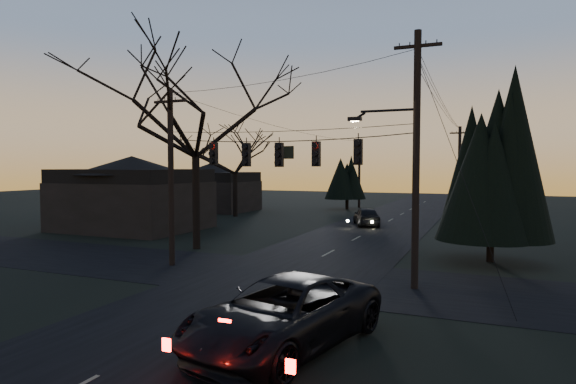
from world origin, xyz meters
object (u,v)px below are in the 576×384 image
at_px(utility_pole_right, 414,289).
at_px(evergreen_right, 492,166).
at_px(bare_tree_left, 195,120).
at_px(utility_pole_far_r, 458,218).
at_px(sedan_oncoming_a, 367,217).
at_px(utility_pole_left, 172,265).
at_px(utility_pole_far_l, 359,208).
at_px(suv_near, 284,314).

distance_m(utility_pole_right, evergreen_right, 8.90).
bearing_deg(evergreen_right, utility_pole_right, -111.40).
bearing_deg(bare_tree_left, utility_pole_far_r, 60.93).
bearing_deg(evergreen_right, sedan_oncoming_a, 127.29).
relative_size(evergreen_right, sedan_oncoming_a, 1.91).
relative_size(utility_pole_left, evergreen_right, 1.00).
distance_m(utility_pole_right, utility_pole_far_l, 37.79).
xyz_separation_m(bare_tree_left, evergreen_right, (15.80, 2.48, -2.65)).
bearing_deg(utility_pole_far_r, sedan_oncoming_a, -126.32).
relative_size(utility_pole_far_r, evergreen_right, 1.00).
xyz_separation_m(utility_pole_far_l, evergreen_right, (14.23, -29.04, 4.83)).
distance_m(utility_pole_left, bare_tree_left, 8.86).
relative_size(utility_pole_left, utility_pole_far_r, 1.00).
xyz_separation_m(bare_tree_left, sedan_oncoming_a, (6.54, 14.64, -6.73)).
relative_size(utility_pole_far_l, bare_tree_left, 0.75).
bearing_deg(utility_pole_far_r, utility_pole_right, -90.00).
relative_size(bare_tree_left, sedan_oncoming_a, 2.41).
height_order(bare_tree_left, suv_near, bare_tree_left).
bearing_deg(evergreen_right, utility_pole_far_r, 97.39).
xyz_separation_m(utility_pole_far_l, sedan_oncoming_a, (4.97, -16.88, 0.76)).
bearing_deg(utility_pole_left, utility_pole_far_r, 67.67).
height_order(utility_pole_right, bare_tree_left, bare_tree_left).
relative_size(suv_near, sedan_oncoming_a, 1.44).
bearing_deg(sedan_oncoming_a, utility_pole_right, 87.14).
height_order(utility_pole_far_l, bare_tree_left, bare_tree_left).
height_order(utility_pole_left, utility_pole_far_r, same).
bearing_deg(utility_pole_far_l, utility_pole_far_r, -34.82).
height_order(utility_pole_far_l, evergreen_right, evergreen_right).
distance_m(utility_pole_left, sedan_oncoming_a, 19.77).
bearing_deg(utility_pole_left, bare_tree_left, 109.35).
distance_m(utility_pole_far_r, suv_near, 35.70).
distance_m(utility_pole_left, suv_near, 11.98).
height_order(utility_pole_far_r, bare_tree_left, bare_tree_left).
bearing_deg(evergreen_right, suv_near, -109.03).
height_order(utility_pole_left, suv_near, utility_pole_left).
xyz_separation_m(utility_pole_right, sedan_oncoming_a, (-6.53, 19.12, 0.76)).
relative_size(utility_pole_far_r, suv_near, 1.33).
bearing_deg(utility_pole_right, utility_pole_far_l, 107.72).
bearing_deg(utility_pole_far_r, utility_pole_left, -112.33).
xyz_separation_m(utility_pole_left, suv_near, (9.20, -7.61, 0.89)).
xyz_separation_m(utility_pole_right, suv_near, (-2.30, -7.61, 0.89)).
distance_m(evergreen_right, sedan_oncoming_a, 15.81).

